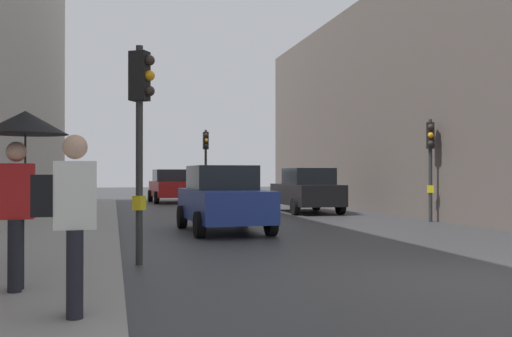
{
  "coord_description": "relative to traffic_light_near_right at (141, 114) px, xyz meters",
  "views": [
    {
      "loc": [
        -5.16,
        -7.53,
        1.55
      ],
      "look_at": [
        -1.23,
        8.89,
        1.69
      ],
      "focal_mm": 41.89,
      "sensor_mm": 36.0,
      "label": 1
    }
  ],
  "objects": [
    {
      "name": "car_blue_van",
      "position": [
        2.4,
        5.39,
        -1.69
      ],
      "size": [
        2.16,
        4.27,
        1.76
      ],
      "color": "navy",
      "rests_on": "ground"
    },
    {
      "name": "pedestrian_with_umbrella",
      "position": [
        -1.5,
        -2.75,
        -0.73
      ],
      "size": [
        1.0,
        1.0,
        2.14
      ],
      "color": "black",
      "rests_on": "sidewalk_kerb"
    },
    {
      "name": "pedestrian_with_black_backpack",
      "position": [
        -0.86,
        -4.24,
        -1.41
      ],
      "size": [
        0.62,
        0.36,
        1.77
      ],
      "color": "black",
      "rests_on": "sidewalk_kerb"
    },
    {
      "name": "car_red_sedan",
      "position": [
        2.51,
        21.73,
        -1.69
      ],
      "size": [
        2.2,
        4.29,
        1.76
      ],
      "color": "red",
      "rests_on": "ground"
    },
    {
      "name": "car_dark_suv",
      "position": [
        7.0,
        12.17,
        -1.69
      ],
      "size": [
        2.06,
        4.22,
        1.76
      ],
      "color": "black",
      "rests_on": "ground"
    },
    {
      "name": "traffic_light_mid_street",
      "position": [
        9.43,
        6.96,
        -0.3
      ],
      "size": [
        0.35,
        0.45,
        3.29
      ],
      "color": "#2D2D2D",
      "rests_on": "ground"
    },
    {
      "name": "ground_plane",
      "position": [
        4.71,
        -2.77,
        -2.57
      ],
      "size": [
        120.0,
        120.0,
        0.0
      ],
      "primitive_type": "plane",
      "color": "#38383A"
    },
    {
      "name": "building_facade_right",
      "position": [
        15.74,
        12.41,
        1.91
      ],
      "size": [
        12.0,
        28.86,
        8.96
      ],
      "primitive_type": "cube",
      "color": "#5B514C",
      "rests_on": "ground"
    },
    {
      "name": "traffic_light_near_right",
      "position": [
        0.0,
        0.0,
        0.0
      ],
      "size": [
        0.44,
        0.37,
        3.73
      ],
      "color": "#2D2D2D",
      "rests_on": "ground"
    },
    {
      "name": "traffic_light_far_median",
      "position": [
        3.93,
        18.47,
        -0.04
      ],
      "size": [
        0.25,
        0.43,
        3.67
      ],
      "color": "#2D2D2D",
      "rests_on": "ground"
    },
    {
      "name": "sidewalk_kerb",
      "position": [
        -1.69,
        3.23,
        -2.49
      ],
      "size": [
        2.74,
        40.0,
        0.16
      ],
      "primitive_type": "cube",
      "color": "gray",
      "rests_on": "ground"
    }
  ]
}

